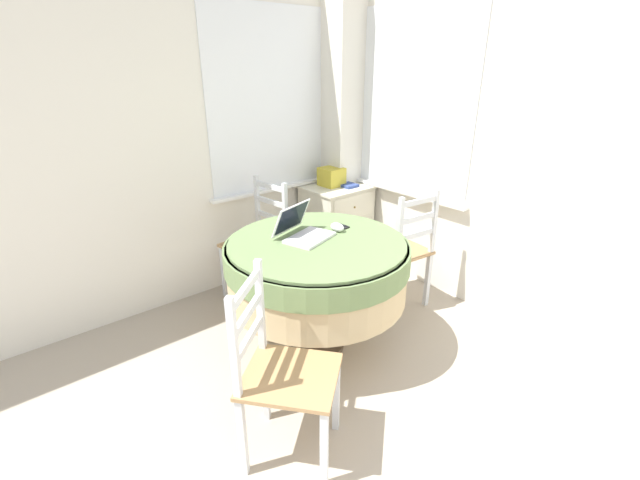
{
  "coord_description": "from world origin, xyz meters",
  "views": [
    {
      "loc": [
        -0.5,
        0.17,
        1.79
      ],
      "look_at": [
        1.19,
        2.18,
        0.69
      ],
      "focal_mm": 24.0,
      "sensor_mm": 36.0,
      "label": 1
    }
  ],
  "objects_px": {
    "dining_chair_near_back_window": "(259,242)",
    "dining_chair_near_right_window": "(401,251)",
    "storage_box": "(332,177)",
    "book_on_cabinet": "(347,185)",
    "cell_phone": "(341,226)",
    "dining_chair_camera_near": "(281,374)",
    "computer_mouse": "(337,227)",
    "round_dining_table": "(317,265)",
    "laptop": "(303,231)",
    "corner_cabinet": "(336,225)"
  },
  "relations": [
    {
      "from": "dining_chair_near_right_window",
      "to": "dining_chair_camera_near",
      "type": "xyz_separation_m",
      "value": [
        -1.5,
        -0.55,
        0.0
      ]
    },
    {
      "from": "round_dining_table",
      "to": "computer_mouse",
      "type": "xyz_separation_m",
      "value": [
        0.21,
        0.05,
        0.19
      ]
    },
    {
      "from": "round_dining_table",
      "to": "corner_cabinet",
      "type": "height_order",
      "value": "round_dining_table"
    },
    {
      "from": "laptop",
      "to": "dining_chair_near_back_window",
      "type": "bearing_deg",
      "value": 80.35
    },
    {
      "from": "computer_mouse",
      "to": "dining_chair_camera_near",
      "type": "height_order",
      "value": "dining_chair_camera_near"
    },
    {
      "from": "cell_phone",
      "to": "dining_chair_near_back_window",
      "type": "xyz_separation_m",
      "value": [
        -0.18,
        0.77,
        -0.32
      ]
    },
    {
      "from": "dining_chair_near_back_window",
      "to": "storage_box",
      "type": "xyz_separation_m",
      "value": [
        0.86,
        0.1,
        0.37
      ]
    },
    {
      "from": "round_dining_table",
      "to": "book_on_cabinet",
      "type": "distance_m",
      "value": 1.36
    },
    {
      "from": "laptop",
      "to": "cell_phone",
      "type": "relative_size",
      "value": 3.47
    },
    {
      "from": "computer_mouse",
      "to": "dining_chair_near_back_window",
      "type": "distance_m",
      "value": 0.88
    },
    {
      "from": "round_dining_table",
      "to": "laptop",
      "type": "height_order",
      "value": "laptop"
    },
    {
      "from": "dining_chair_near_back_window",
      "to": "storage_box",
      "type": "bearing_deg",
      "value": 6.92
    },
    {
      "from": "laptop",
      "to": "computer_mouse",
      "type": "distance_m",
      "value": 0.24
    },
    {
      "from": "dining_chair_near_right_window",
      "to": "dining_chair_camera_near",
      "type": "distance_m",
      "value": 1.6
    },
    {
      "from": "dining_chair_near_back_window",
      "to": "round_dining_table",
      "type": "bearing_deg",
      "value": -96.74
    },
    {
      "from": "round_dining_table",
      "to": "laptop",
      "type": "distance_m",
      "value": 0.24
    },
    {
      "from": "dining_chair_camera_near",
      "to": "laptop",
      "type": "bearing_deg",
      "value": 45.26
    },
    {
      "from": "dining_chair_near_back_window",
      "to": "dining_chair_camera_near",
      "type": "distance_m",
      "value": 1.59
    },
    {
      "from": "round_dining_table",
      "to": "laptop",
      "type": "xyz_separation_m",
      "value": [
        -0.03,
        0.1,
        0.21
      ]
    },
    {
      "from": "round_dining_table",
      "to": "computer_mouse",
      "type": "bearing_deg",
      "value": 12.48
    },
    {
      "from": "dining_chair_camera_near",
      "to": "book_on_cabinet",
      "type": "bearing_deg",
      "value": 39.07
    },
    {
      "from": "dining_chair_near_back_window",
      "to": "dining_chair_near_right_window",
      "type": "xyz_separation_m",
      "value": [
        0.74,
        -0.84,
        0.0
      ]
    },
    {
      "from": "round_dining_table",
      "to": "cell_phone",
      "type": "xyz_separation_m",
      "value": [
        0.28,
        0.08,
        0.17
      ]
    },
    {
      "from": "computer_mouse",
      "to": "book_on_cabinet",
      "type": "xyz_separation_m",
      "value": [
        0.84,
        0.81,
        -0.04
      ]
    },
    {
      "from": "computer_mouse",
      "to": "cell_phone",
      "type": "height_order",
      "value": "computer_mouse"
    },
    {
      "from": "laptop",
      "to": "book_on_cabinet",
      "type": "xyz_separation_m",
      "value": [
        1.08,
        0.75,
        -0.05
      ]
    },
    {
      "from": "computer_mouse",
      "to": "corner_cabinet",
      "type": "bearing_deg",
      "value": 48.13
    },
    {
      "from": "dining_chair_camera_near",
      "to": "storage_box",
      "type": "height_order",
      "value": "dining_chair_camera_near"
    },
    {
      "from": "round_dining_table",
      "to": "book_on_cabinet",
      "type": "relative_size",
      "value": 6.09
    },
    {
      "from": "round_dining_table",
      "to": "dining_chair_camera_near",
      "type": "height_order",
      "value": "dining_chair_camera_near"
    },
    {
      "from": "storage_box",
      "to": "book_on_cabinet",
      "type": "xyz_separation_m",
      "value": [
        0.09,
        -0.11,
        -0.07
      ]
    },
    {
      "from": "storage_box",
      "to": "computer_mouse",
      "type": "bearing_deg",
      "value": -129.51
    },
    {
      "from": "dining_chair_camera_near",
      "to": "book_on_cabinet",
      "type": "height_order",
      "value": "dining_chair_camera_near"
    },
    {
      "from": "cell_phone",
      "to": "dining_chair_near_back_window",
      "type": "height_order",
      "value": "dining_chair_near_back_window"
    },
    {
      "from": "round_dining_table",
      "to": "dining_chair_near_right_window",
      "type": "bearing_deg",
      "value": 1.23
    },
    {
      "from": "dining_chair_near_back_window",
      "to": "storage_box",
      "type": "relative_size",
      "value": 4.86
    },
    {
      "from": "dining_chair_near_back_window",
      "to": "book_on_cabinet",
      "type": "bearing_deg",
      "value": -0.13
    },
    {
      "from": "cell_phone",
      "to": "dining_chair_camera_near",
      "type": "distance_m",
      "value": 1.17
    },
    {
      "from": "corner_cabinet",
      "to": "book_on_cabinet",
      "type": "distance_m",
      "value": 0.4
    },
    {
      "from": "computer_mouse",
      "to": "dining_chair_camera_near",
      "type": "xyz_separation_m",
      "value": [
        -0.87,
        -0.58,
        -0.34
      ]
    },
    {
      "from": "book_on_cabinet",
      "to": "cell_phone",
      "type": "bearing_deg",
      "value": -135.06
    },
    {
      "from": "round_dining_table",
      "to": "dining_chair_near_right_window",
      "type": "height_order",
      "value": "dining_chair_near_right_window"
    },
    {
      "from": "corner_cabinet",
      "to": "storage_box",
      "type": "distance_m",
      "value": 0.46
    },
    {
      "from": "dining_chair_near_back_window",
      "to": "corner_cabinet",
      "type": "distance_m",
      "value": 0.89
    },
    {
      "from": "cell_phone",
      "to": "storage_box",
      "type": "distance_m",
      "value": 1.11
    },
    {
      "from": "computer_mouse",
      "to": "storage_box",
      "type": "distance_m",
      "value": 1.18
    },
    {
      "from": "cell_phone",
      "to": "dining_chair_near_right_window",
      "type": "height_order",
      "value": "dining_chair_near_right_window"
    },
    {
      "from": "dining_chair_camera_near",
      "to": "book_on_cabinet",
      "type": "distance_m",
      "value": 2.23
    },
    {
      "from": "storage_box",
      "to": "round_dining_table",
      "type": "bearing_deg",
      "value": -135.06
    },
    {
      "from": "dining_chair_near_back_window",
      "to": "dining_chair_near_right_window",
      "type": "relative_size",
      "value": 1.0
    }
  ]
}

